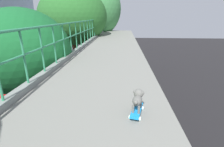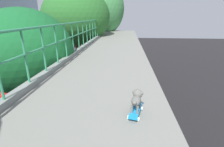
{
  "view_description": "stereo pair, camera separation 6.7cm",
  "coord_description": "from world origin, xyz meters",
  "px_view_note": "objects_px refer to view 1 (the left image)",
  "views": [
    {
      "loc": [
        1.74,
        1.16,
        7.13
      ],
      "look_at": [
        1.54,
        4.24,
        6.07
      ],
      "focal_mm": 26.93,
      "sensor_mm": 36.0,
      "label": 1
    },
    {
      "loc": [
        1.81,
        1.17,
        7.13
      ],
      "look_at": [
        1.54,
        4.24,
        6.07
      ],
      "focal_mm": 26.93,
      "sensor_mm": 36.0,
      "label": 2
    }
  ],
  "objects_px": {
    "car_red_taxi_sixth": "(16,89)",
    "car_blue_seventh": "(64,75)",
    "car_black_fifth": "(28,112)",
    "small_dog": "(138,98)",
    "toy_skateboard": "(137,110)",
    "city_bus": "(67,47)"
  },
  "relations": [
    {
      "from": "car_red_taxi_sixth",
      "to": "car_blue_seventh",
      "type": "relative_size",
      "value": 0.95
    },
    {
      "from": "car_black_fifth",
      "to": "small_dog",
      "type": "xyz_separation_m",
      "value": [
        6.83,
        -7.57,
        5.24
      ]
    },
    {
      "from": "car_red_taxi_sixth",
      "to": "toy_skateboard",
      "type": "height_order",
      "value": "toy_skateboard"
    },
    {
      "from": "car_red_taxi_sixth",
      "to": "toy_skateboard",
      "type": "bearing_deg",
      "value": -48.4
    },
    {
      "from": "car_blue_seventh",
      "to": "small_dog",
      "type": "xyz_separation_m",
      "value": [
        6.88,
        -15.24,
        5.22
      ]
    },
    {
      "from": "small_dog",
      "to": "car_blue_seventh",
      "type": "bearing_deg",
      "value": 114.29
    },
    {
      "from": "car_red_taxi_sixth",
      "to": "city_bus",
      "type": "height_order",
      "value": "city_bus"
    },
    {
      "from": "car_black_fifth",
      "to": "small_dog",
      "type": "relative_size",
      "value": 11.33
    },
    {
      "from": "car_black_fifth",
      "to": "toy_skateboard",
      "type": "bearing_deg",
      "value": -48.12
    },
    {
      "from": "car_blue_seventh",
      "to": "city_bus",
      "type": "relative_size",
      "value": 0.4
    },
    {
      "from": "car_red_taxi_sixth",
      "to": "city_bus",
      "type": "bearing_deg",
      "value": 91.19
    },
    {
      "from": "car_blue_seventh",
      "to": "small_dog",
      "type": "height_order",
      "value": "small_dog"
    },
    {
      "from": "car_black_fifth",
      "to": "car_blue_seventh",
      "type": "xyz_separation_m",
      "value": [
        -0.05,
        7.66,
        0.02
      ]
    },
    {
      "from": "toy_skateboard",
      "to": "car_black_fifth",
      "type": "bearing_deg",
      "value": 131.88
    },
    {
      "from": "car_red_taxi_sixth",
      "to": "small_dog",
      "type": "bearing_deg",
      "value": -48.29
    },
    {
      "from": "city_bus",
      "to": "small_dog",
      "type": "bearing_deg",
      "value": -69.24
    },
    {
      "from": "car_black_fifth",
      "to": "toy_skateboard",
      "type": "relative_size",
      "value": 8.44
    },
    {
      "from": "car_black_fifth",
      "to": "car_red_taxi_sixth",
      "type": "distance_m",
      "value": 5.02
    },
    {
      "from": "city_bus",
      "to": "car_black_fifth",
      "type": "bearing_deg",
      "value": -79.72
    },
    {
      "from": "car_blue_seventh",
      "to": "small_dog",
      "type": "distance_m",
      "value": 17.51
    },
    {
      "from": "car_black_fifth",
      "to": "car_blue_seventh",
      "type": "distance_m",
      "value": 7.66
    },
    {
      "from": "toy_skateboard",
      "to": "small_dog",
      "type": "distance_m",
      "value": 0.21
    }
  ]
}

